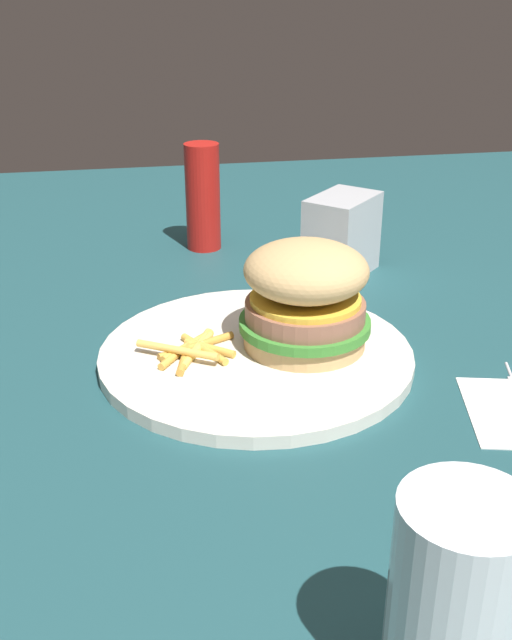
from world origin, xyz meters
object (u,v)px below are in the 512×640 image
object	(u,v)px
napkin_dispenser	(342,235)
plate	(256,355)
ketchup_bottle	(203,197)
sandwich	(305,296)
drink_glass	(454,619)
fries_pile	(192,349)

from	to	relation	value
napkin_dispenser	plate	bearing A→B (deg)	-170.71
plate	ketchup_bottle	world-z (taller)	ketchup_bottle
sandwich	drink_glass	world-z (taller)	drink_glass
napkin_dispenser	ketchup_bottle	xyz separation A→B (m)	(-0.15, 0.12, 0.02)
drink_glass	ketchup_bottle	xyz separation A→B (m)	(-0.03, 0.70, 0.01)
plate	sandwich	world-z (taller)	sandwich
sandwich	drink_glass	bearing A→B (deg)	-93.38
fries_pile	ketchup_bottle	size ratio (longest dim) A/B	0.68
plate	drink_glass	xyz separation A→B (m)	(0.02, -0.37, 0.05)
fries_pile	sandwich	bearing A→B (deg)	-0.14
plate	napkin_dispenser	bearing A→B (deg)	55.48
plate	drink_glass	world-z (taller)	drink_glass
fries_pile	drink_glass	size ratio (longest dim) A/B	0.75
fries_pile	drink_glass	xyz separation A→B (m)	(0.08, -0.38, 0.04)
sandwich	drink_glass	distance (m)	0.38
fries_pile	napkin_dispenser	xyz separation A→B (m)	(0.20, 0.20, 0.03)
napkin_dispenser	ketchup_bottle	distance (m)	0.19
ketchup_bottle	sandwich	bearing A→B (deg)	-80.22
plate	fries_pile	distance (m)	0.06
drink_glass	ketchup_bottle	bearing A→B (deg)	92.72
fries_pile	drink_glass	bearing A→B (deg)	-77.61
drink_glass	ketchup_bottle	world-z (taller)	ketchup_bottle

